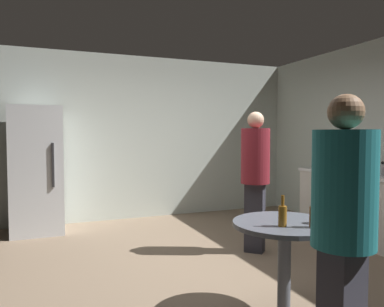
{
  "coord_description": "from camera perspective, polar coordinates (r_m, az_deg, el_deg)",
  "views": [
    {
      "loc": [
        -1.64,
        -3.51,
        1.41
      ],
      "look_at": [
        -0.04,
        0.44,
        1.19
      ],
      "focal_mm": 34.9,
      "sensor_mm": 36.0,
      "label": 1
    }
  ],
  "objects": [
    {
      "name": "wall_back",
      "position": [
        6.36,
        -7.01,
        2.44
      ],
      "size": [
        5.32,
        0.06,
        2.7
      ],
      "primitive_type": "cube",
      "color": "beige",
      "rests_on": "ground_plane"
    },
    {
      "name": "person_in_maroon_shirt",
      "position": [
        4.5,
        9.64,
        -2.56
      ],
      "size": [
        0.48,
        0.48,
        1.67
      ],
      "rotation": [
        0.0,
        0.0,
        -2.36
      ],
      "color": "#2D2D38",
      "rests_on": "ground_plane"
    },
    {
      "name": "wine_bottle_on_counter",
      "position": [
        5.71,
        20.74,
        -1.13
      ],
      "size": [
        0.08,
        0.08,
        0.31
      ],
      "color": "#3F141E",
      "rests_on": "kitchen_counter"
    },
    {
      "name": "kitchen_counter",
      "position": [
        5.49,
        24.33,
        -7.32
      ],
      "size": [
        0.64,
        1.79,
        0.9
      ],
      "color": "beige",
      "rests_on": "ground_plane"
    },
    {
      "name": "person_in_teal_shirt",
      "position": [
        2.2,
        22.14,
        -9.38
      ],
      "size": [
        0.4,
        0.4,
        1.62
      ],
      "rotation": [
        0.0,
        0.0,
        1.77
      ],
      "color": "#2D2D38",
      "rests_on": "ground_plane"
    },
    {
      "name": "refrigerator",
      "position": [
        5.74,
        -22.64,
        -2.33
      ],
      "size": [
        0.7,
        0.68,
        1.8
      ],
      "color": "silver",
      "rests_on": "ground_plane"
    },
    {
      "name": "ground_plane",
      "position": [
        4.14,
        3.0,
        -17.65
      ],
      "size": [
        5.2,
        5.2,
        0.1
      ],
      "primitive_type": "cube",
      "color": "#7A6651"
    },
    {
      "name": "plastic_cup_white",
      "position": [
        3.01,
        18.93,
        -9.06
      ],
      "size": [
        0.08,
        0.08,
        0.11
      ],
      "primitive_type": "cylinder",
      "color": "white",
      "rests_on": "foreground_table"
    },
    {
      "name": "beer_bottle_brown",
      "position": [
        2.87,
        18.09,
        -9.06
      ],
      "size": [
        0.06,
        0.06,
        0.23
      ],
      "color": "#593314",
      "rests_on": "foreground_table"
    },
    {
      "name": "kettle",
      "position": [
        5.14,
        27.1,
        -2.23
      ],
      "size": [
        0.24,
        0.17,
        0.18
      ],
      "color": "#B2B2B7",
      "rests_on": "kitchen_counter"
    },
    {
      "name": "foreground_table",
      "position": [
        3.03,
        13.97,
        -12.05
      ],
      "size": [
        0.8,
        0.8,
        0.73
      ],
      "color": "#4C515B",
      "rests_on": "ground_plane"
    },
    {
      "name": "beer_bottle_amber",
      "position": [
        2.84,
        13.67,
        -9.14
      ],
      "size": [
        0.06,
        0.06,
        0.23
      ],
      "color": "#8C5919",
      "rests_on": "foreground_table"
    }
  ]
}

